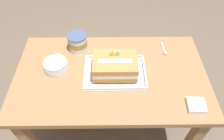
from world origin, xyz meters
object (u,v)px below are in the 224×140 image
Objects in this scene: ice_cream_tub at (77,42)px; birthday_cake at (114,65)px; bowl_stack at (55,66)px; foil_tray at (114,72)px; serving_spoon_near_tray at (164,51)px; napkin_pile at (195,105)px.

birthday_cake is at bearing -42.08° from ice_cream_tub.
bowl_stack is at bearing -123.33° from ice_cream_tub.
ice_cream_tub is at bearing 137.92° from foil_tray.
napkin_pile is (0.09, -0.42, 0.01)m from serving_spoon_near_tray.
serving_spoon_near_tray is at bearing 28.96° from birthday_cake.
bowl_stack is 1.11× the size of ice_cream_tub.
birthday_cake is 0.49m from napkin_pile.
bowl_stack is 0.22m from ice_cream_tub.
foil_tray is at bearing 151.06° from napkin_pile.
bowl_stack is at bearing 160.94° from napkin_pile.
ice_cream_tub is (0.12, 0.18, 0.03)m from bowl_stack.
napkin_pile is (0.43, -0.24, 0.00)m from foil_tray.
serving_spoon_near_tray is (0.57, -0.03, -0.05)m from ice_cream_tub.
foil_tray is at bearing -42.08° from ice_cream_tub.
foil_tray is at bearing -151.04° from serving_spoon_near_tray.
bowl_stack is (-0.36, 0.03, -0.04)m from birthday_cake.
bowl_stack is 0.71m from serving_spoon_near_tray.
foil_tray is 3.78× the size of napkin_pile.
serving_spoon_near_tray is 0.43m from napkin_pile.
bowl_stack is at bearing 174.42° from foil_tray.
serving_spoon_near_tray is at bearing 102.42° from napkin_pile.
birthday_cake is 2.59× the size of napkin_pile.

